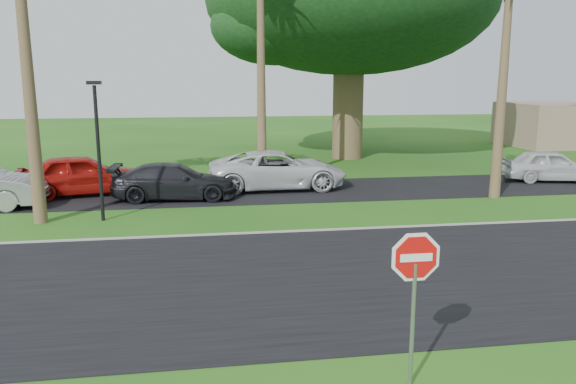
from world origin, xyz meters
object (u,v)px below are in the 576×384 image
(car_dark, at_px, (174,182))
(car_minivan, at_px, (278,170))
(car_red, at_px, (82,175))
(stop_sign_near, at_px, (415,278))
(car_pickup, at_px, (551,166))

(car_dark, bearing_deg, car_minivan, -68.50)
(car_dark, bearing_deg, car_red, 72.82)
(car_red, height_order, car_dark, car_red)
(stop_sign_near, height_order, car_minivan, stop_sign_near)
(car_dark, height_order, car_minivan, car_minivan)
(car_red, bearing_deg, car_minivan, -101.94)
(stop_sign_near, relative_size, car_red, 0.53)
(car_pickup, bearing_deg, car_dark, 107.04)
(car_red, xyz_separation_m, car_dark, (3.77, -1.36, -0.13))
(car_red, xyz_separation_m, car_pickup, (20.86, -0.05, -0.11))
(stop_sign_near, relative_size, car_dark, 0.54)
(car_dark, height_order, car_pickup, car_pickup)
(car_minivan, xyz_separation_m, car_pickup, (12.76, -0.16, -0.09))
(car_pickup, bearing_deg, car_red, 102.50)
(car_red, relative_size, car_pickup, 1.15)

